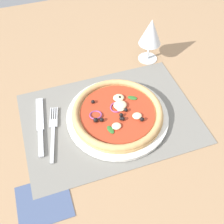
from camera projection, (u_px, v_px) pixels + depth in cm
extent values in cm
cube|color=#9E7A56|center=(110.00, 121.00, 78.35)|extent=(190.00, 140.00, 2.40)
cube|color=slate|center=(110.00, 118.00, 77.27)|extent=(48.15, 34.08, 0.40)
cylinder|color=silver|center=(117.00, 116.00, 76.65)|extent=(28.41, 28.41, 1.07)
cylinder|color=tan|center=(117.00, 114.00, 75.84)|extent=(25.19, 25.19, 1.00)
torus|color=tan|center=(118.00, 112.00, 75.18)|extent=(24.97, 24.97, 1.80)
cylinder|color=#B7381E|center=(118.00, 112.00, 75.34)|extent=(20.65, 20.65, 0.30)
ellipsoid|color=beige|center=(119.00, 98.00, 77.96)|extent=(3.14, 2.83, 0.94)
ellipsoid|color=beige|center=(117.00, 126.00, 71.76)|extent=(2.55, 2.29, 0.76)
ellipsoid|color=beige|center=(120.00, 105.00, 76.13)|extent=(3.71, 3.34, 1.11)
ellipsoid|color=beige|center=(121.00, 104.00, 76.57)|extent=(2.46, 2.22, 0.74)
ellipsoid|color=beige|center=(120.00, 108.00, 75.68)|extent=(2.43, 2.18, 0.73)
ellipsoid|color=beige|center=(137.00, 116.00, 73.90)|extent=(2.59, 2.33, 0.78)
sphere|color=black|center=(126.00, 110.00, 75.03)|extent=(1.04, 1.04, 1.04)
sphere|color=black|center=(123.00, 119.00, 73.05)|extent=(1.11, 1.11, 1.11)
sphere|color=black|center=(142.00, 119.00, 72.89)|extent=(1.19, 1.19, 1.19)
sphere|color=black|center=(121.00, 118.00, 73.12)|extent=(1.08, 1.08, 1.08)
sphere|color=black|center=(102.00, 120.00, 72.84)|extent=(1.11, 1.11, 1.11)
sphere|color=black|center=(93.00, 102.00, 76.93)|extent=(1.04, 1.04, 1.04)
sphere|color=black|center=(120.00, 98.00, 77.84)|extent=(1.08, 1.08, 1.08)
sphere|color=black|center=(121.00, 115.00, 73.92)|extent=(1.04, 1.04, 1.04)
sphere|color=black|center=(96.00, 120.00, 72.64)|extent=(1.29, 1.29, 1.29)
torus|color=#8E3D75|center=(96.00, 116.00, 73.96)|extent=(3.56, 3.57, 1.09)
torus|color=#8E3D75|center=(116.00, 107.00, 76.01)|extent=(3.70, 3.66, 1.16)
ellipsoid|color=#2D6B28|center=(111.00, 130.00, 71.20)|extent=(1.93, 3.02, 0.30)
ellipsoid|color=#2D6B28|center=(132.00, 98.00, 78.31)|extent=(3.11, 2.70, 0.30)
cube|color=silver|center=(53.00, 144.00, 71.15)|extent=(3.35, 11.08, 0.44)
cube|color=silver|center=(53.00, 123.00, 75.47)|extent=(2.70, 2.95, 0.44)
cube|color=silver|center=(57.00, 113.00, 77.69)|extent=(1.27, 4.28, 0.44)
cube|color=silver|center=(55.00, 114.00, 77.65)|extent=(1.27, 4.28, 0.44)
cube|color=silver|center=(53.00, 114.00, 77.61)|extent=(1.27, 4.28, 0.44)
cube|color=silver|center=(51.00, 114.00, 77.58)|extent=(1.27, 4.28, 0.44)
cube|color=silver|center=(41.00, 143.00, 71.31)|extent=(2.39, 8.50, 0.62)
cube|color=silver|center=(40.00, 114.00, 77.60)|extent=(3.50, 11.76, 0.44)
cylinder|color=silver|center=(148.00, 58.00, 93.73)|extent=(6.40, 6.40, 0.40)
cylinder|color=silver|center=(149.00, 51.00, 91.26)|extent=(0.80, 0.80, 6.00)
cone|color=silver|center=(151.00, 32.00, 85.66)|extent=(7.20, 7.20, 8.50)
cone|color=red|center=(150.00, 35.00, 86.72)|extent=(4.49, 4.49, 4.95)
cube|color=#425175|center=(44.00, 201.00, 61.99)|extent=(12.10, 10.90, 0.36)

